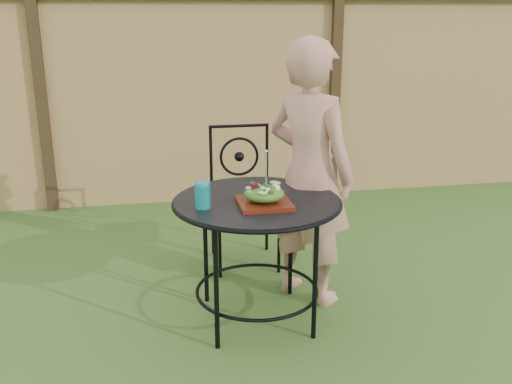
# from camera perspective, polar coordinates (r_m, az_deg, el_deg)

# --- Properties ---
(ground) EXTENTS (60.00, 60.00, 0.00)m
(ground) POSITION_cam_1_polar(r_m,az_deg,el_deg) (3.43, -2.42, -12.03)
(ground) COLOR #254A18
(ground) RESTS_ON ground
(fence) EXTENTS (8.00, 0.12, 1.90)m
(fence) POSITION_cam_1_polar(r_m,az_deg,el_deg) (5.22, -6.16, 9.21)
(fence) COLOR tan
(fence) RESTS_ON ground
(patio_table) EXTENTS (0.92, 0.92, 0.72)m
(patio_table) POSITION_cam_1_polar(r_m,az_deg,el_deg) (3.13, 0.10, -3.15)
(patio_table) COLOR black
(patio_table) RESTS_ON ground
(patio_chair) EXTENTS (0.46, 0.46, 0.95)m
(patio_chair) POSITION_cam_1_polar(r_m,az_deg,el_deg) (3.94, -1.31, -0.03)
(patio_chair) COLOR black
(patio_chair) RESTS_ON ground
(diner) EXTENTS (0.66, 0.68, 1.57)m
(diner) POSITION_cam_1_polar(r_m,az_deg,el_deg) (3.36, 5.37, 1.87)
(diner) COLOR tan
(diner) RESTS_ON ground
(salad_plate) EXTENTS (0.27, 0.27, 0.02)m
(salad_plate) POSITION_cam_1_polar(r_m,az_deg,el_deg) (2.99, 0.81, -1.11)
(salad_plate) COLOR #410D09
(salad_plate) RESTS_ON patio_table
(salad) EXTENTS (0.21, 0.21, 0.08)m
(salad) POSITION_cam_1_polar(r_m,az_deg,el_deg) (2.97, 0.82, -0.16)
(salad) COLOR #235614
(salad) RESTS_ON salad_plate
(fork) EXTENTS (0.01, 0.01, 0.18)m
(fork) POSITION_cam_1_polar(r_m,az_deg,el_deg) (2.93, 1.02, 2.27)
(fork) COLOR silver
(fork) RESTS_ON salad
(drinking_glass) EXTENTS (0.08, 0.08, 0.14)m
(drinking_glass) POSITION_cam_1_polar(r_m,az_deg,el_deg) (2.94, -5.37, -0.30)
(drinking_glass) COLOR #0B8689
(drinking_glass) RESTS_ON patio_table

